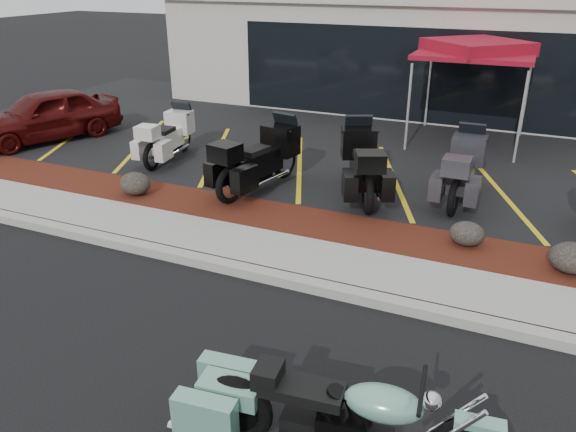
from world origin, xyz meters
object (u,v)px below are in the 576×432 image
at_px(parked_car, 45,115).
at_px(traffic_cone, 369,131).
at_px(popup_canopy, 476,50).
at_px(touring_white, 182,127).

height_order(parked_car, traffic_cone, parked_car).
relative_size(traffic_cone, popup_canopy, 0.13).
bearing_deg(parked_car, touring_white, 30.69).
bearing_deg(popup_canopy, parked_car, -178.46).
bearing_deg(touring_white, parked_car, 92.09).
height_order(traffic_cone, popup_canopy, popup_canopy).
distance_m(parked_car, traffic_cone, 8.43).
bearing_deg(traffic_cone, popup_canopy, 18.32).
distance_m(touring_white, parked_car, 3.87).
height_order(touring_white, traffic_cone, touring_white).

